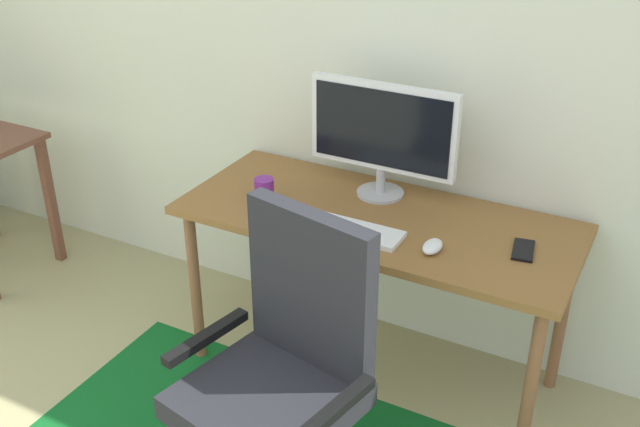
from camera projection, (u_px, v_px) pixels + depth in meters
name	position (u px, v px, depth m)	size (l,w,h in m)	color
wall_back	(435.00, 30.00, 2.69)	(6.00, 0.10, 2.60)	silver
desk	(376.00, 233.00, 2.72)	(1.45, 0.61, 0.71)	brown
monitor	(383.00, 131.00, 2.72)	(0.57, 0.18, 0.44)	#B2B2B7
keyboard	(343.00, 228.00, 2.59)	(0.43, 0.13, 0.02)	white
computer_mouse	(432.00, 246.00, 2.46)	(0.06, 0.10, 0.03)	white
coffee_cup	(264.00, 190.00, 2.78)	(0.07, 0.07, 0.09)	#702182
cell_phone	(523.00, 250.00, 2.46)	(0.07, 0.14, 0.01)	black
office_chair	(281.00, 399.00, 2.24)	(0.60, 0.55, 1.01)	slate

